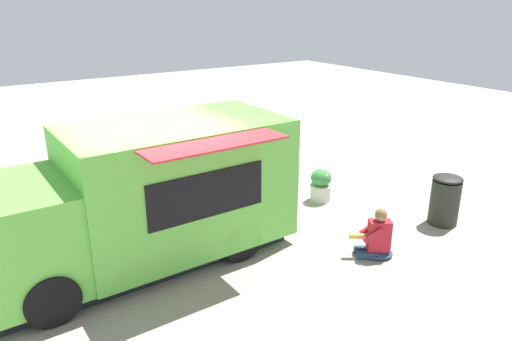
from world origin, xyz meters
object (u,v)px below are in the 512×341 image
(person_customer, at_px, (377,238))
(planter_flowering_near, at_px, (321,185))
(food_truck, at_px, (145,200))
(plaza_bench, at_px, (227,143))
(trash_bin, at_px, (445,199))

(person_customer, bearing_deg, planter_flowering_near, 161.28)
(food_truck, xyz_separation_m, planter_flowering_near, (-0.28, 4.05, -0.72))
(food_truck, xyz_separation_m, person_customer, (2.07, 3.25, -0.74))
(plaza_bench, bearing_deg, food_truck, -43.64)
(food_truck, height_order, trash_bin, food_truck)
(food_truck, height_order, plaza_bench, food_truck)
(food_truck, xyz_separation_m, trash_bin, (1.91, 5.30, -0.58))
(plaza_bench, bearing_deg, trash_bin, 12.24)
(plaza_bench, bearing_deg, planter_flowering_near, 1.06)
(food_truck, relative_size, trash_bin, 5.14)
(person_customer, distance_m, trash_bin, 2.06)
(person_customer, relative_size, trash_bin, 0.88)
(food_truck, bearing_deg, plaza_bench, 136.36)
(person_customer, xyz_separation_m, trash_bin, (-0.16, 2.04, 0.16))
(planter_flowering_near, relative_size, plaza_bench, 0.40)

